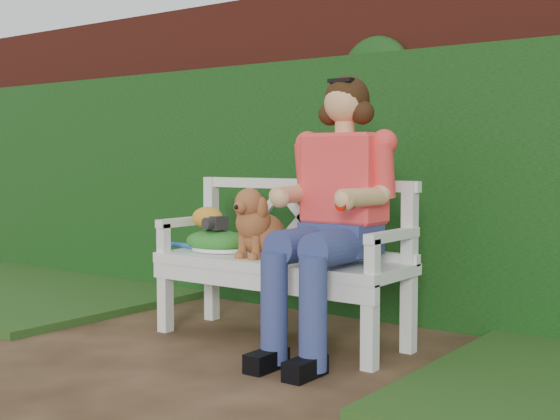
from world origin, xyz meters
The scene contains 11 objects.
ground centered at (0.00, 0.00, 0.00)m, with size 60.00×60.00×0.00m, color #302012.
brick_wall centered at (0.00, 1.90, 1.10)m, with size 10.00×0.30×2.20m, color #5E2015.
ivy_hedge centered at (0.00, 1.68, 0.85)m, with size 10.00×0.18×1.70m, color #1F5019.
grass_left centered at (-2.40, 0.90, 0.03)m, with size 2.60×2.00×0.05m, color #184313.
garden_bench centered at (0.14, 0.81, 0.24)m, with size 1.58×0.60×0.48m, color white, non-canonical shape.
seated_woman centered at (0.54, 0.79, 0.75)m, with size 0.63×0.84×1.49m, color #FA414E, non-canonical shape.
dog centered at (0.03, 0.77, 0.68)m, with size 0.27×0.36×0.40m, color brown, non-canonical shape.
tennis_racket centered at (-0.35, 0.82, 0.50)m, with size 0.68×0.28×0.03m, color silver, non-canonical shape.
green_bag centered at (-0.34, 0.81, 0.55)m, with size 0.40×0.31×0.14m, color green, non-canonical shape.
camera_item centered at (-0.32, 0.79, 0.66)m, with size 0.12×0.09×0.08m, color #272727.
baseball_glove centered at (-0.39, 0.80, 0.68)m, with size 0.21×0.15×0.13m, color orange.
Camera 1 is at (2.62, -2.57, 1.04)m, focal length 48.00 mm.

